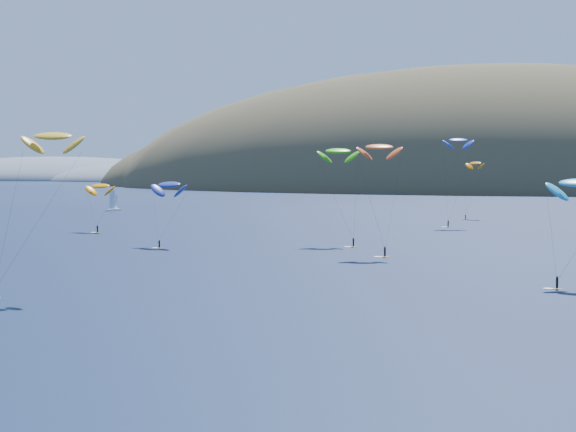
{
  "coord_description": "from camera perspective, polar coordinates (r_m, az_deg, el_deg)",
  "views": [
    {
      "loc": [
        55.97,
        -66.61,
        19.21
      ],
      "look_at": [
        12.35,
        80.0,
        9.0
      ],
      "focal_mm": 50.0,
      "sensor_mm": 36.0,
      "label": 1
    }
  ],
  "objects": [
    {
      "name": "kitesurfer_1",
      "position": [
        230.88,
        -13.21,
        2.09
      ],
      "size": [
        9.32,
        8.52,
        15.18
      ],
      "rotation": [
        0.0,
        0.0,
        -0.09
      ],
      "color": "yellow",
      "rests_on": "ground"
    },
    {
      "name": "kitesurfer_9",
      "position": [
        167.85,
        6.51,
        4.88
      ],
      "size": [
        9.75,
        7.85,
        24.96
      ],
      "rotation": [
        0.0,
        0.0,
        0.26
      ],
      "color": "yellow",
      "rests_on": "ground"
    },
    {
      "name": "kitesurfer_3",
      "position": [
        191.25,
        3.59,
        4.62
      ],
      "size": [
        11.48,
        11.89,
        24.6
      ],
      "rotation": [
        0.0,
        0.0,
        0.27
      ],
      "color": "yellow",
      "rests_on": "ground"
    },
    {
      "name": "kitesurfer_2",
      "position": [
        123.03,
        -16.38,
        5.46
      ],
      "size": [
        10.58,
        11.03,
        25.5
      ],
      "rotation": [
        0.0,
        0.0,
        0.36
      ],
      "color": "yellow",
      "rests_on": "ground"
    },
    {
      "name": "kitesurfer_4",
      "position": [
        247.69,
        12.01,
        5.29
      ],
      "size": [
        9.78,
        9.02,
        28.49
      ],
      "rotation": [
        0.0,
        0.0,
        0.34
      ],
      "color": "yellow",
      "rests_on": "ground"
    },
    {
      "name": "headland",
      "position": [
        958.5,
        -14.98,
        2.34
      ],
      "size": [
        460.0,
        250.0,
        60.0
      ],
      "color": "slate",
      "rests_on": "ground"
    },
    {
      "name": "kitesurfer_11",
      "position": [
        286.23,
        13.17,
        3.67
      ],
      "size": [
        8.21,
        14.8,
        21.16
      ],
      "rotation": [
        0.0,
        0.0,
        -0.66
      ],
      "color": "yellow",
      "rests_on": "ground"
    },
    {
      "name": "sailboat",
      "position": [
        327.52,
        -12.32,
        0.52
      ],
      "size": [
        7.82,
        7.09,
        9.34
      ],
      "rotation": [
        0.0,
        0.0,
        -0.35
      ],
      "color": "white",
      "rests_on": "ground"
    },
    {
      "name": "island",
      "position": [
        629.9,
        15.05,
        0.96
      ],
      "size": [
        730.0,
        300.0,
        210.0
      ],
      "color": "#3D3526",
      "rests_on": "ground"
    },
    {
      "name": "kitesurfer_10",
      "position": [
        187.59,
        -8.46,
        2.22
      ],
      "size": [
        10.21,
        10.43,
        16.79
      ],
      "rotation": [
        0.0,
        0.0,
        -0.22
      ],
      "color": "yellow",
      "rests_on": "ground"
    }
  ]
}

